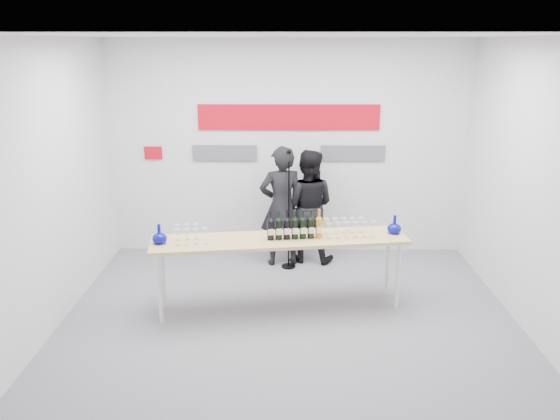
% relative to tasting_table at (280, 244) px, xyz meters
% --- Properties ---
extents(ground, '(5.00, 5.00, 0.00)m').
position_rel_tasting_table_xyz_m(ground, '(0.11, -0.15, -0.79)').
color(ground, slate).
rests_on(ground, ground).
extents(back_wall, '(5.00, 0.04, 3.00)m').
position_rel_tasting_table_xyz_m(back_wall, '(0.11, 1.85, 0.71)').
color(back_wall, silver).
rests_on(back_wall, ground).
extents(signage, '(3.38, 0.02, 0.79)m').
position_rel_tasting_table_xyz_m(signage, '(0.05, 1.82, 1.02)').
color(signage, '#BA0717').
rests_on(signage, back_wall).
extents(tasting_table, '(2.89, 0.94, 0.85)m').
position_rel_tasting_table_xyz_m(tasting_table, '(0.00, 0.00, 0.00)').
color(tasting_table, '#DABB75').
rests_on(tasting_table, ground).
extents(wine_bottles, '(0.62, 0.16, 0.33)m').
position_rel_tasting_table_xyz_m(wine_bottles, '(0.16, -0.01, 0.23)').
color(wine_bottles, black).
rests_on(wine_bottles, tasting_table).
extents(decanter_left, '(0.16, 0.16, 0.21)m').
position_rel_tasting_table_xyz_m(decanter_left, '(-1.30, -0.17, 0.17)').
color(decanter_left, '#070A84').
rests_on(decanter_left, tasting_table).
extents(decanter_right, '(0.16, 0.16, 0.21)m').
position_rel_tasting_table_xyz_m(decanter_right, '(1.30, 0.18, 0.17)').
color(decanter_right, '#070A84').
rests_on(decanter_right, tasting_table).
extents(glasses_left, '(0.38, 0.25, 0.18)m').
position_rel_tasting_table_xyz_m(glasses_left, '(-0.98, -0.14, 0.16)').
color(glasses_left, silver).
rests_on(glasses_left, tasting_table).
extents(glasses_right, '(0.58, 0.28, 0.18)m').
position_rel_tasting_table_xyz_m(glasses_right, '(0.76, 0.09, 0.16)').
color(glasses_right, silver).
rests_on(glasses_right, tasting_table).
extents(presenter_left, '(0.67, 0.51, 1.65)m').
position_rel_tasting_table_xyz_m(presenter_left, '(0.01, 1.32, 0.04)').
color(presenter_left, black).
rests_on(presenter_left, ground).
extents(presenter_right, '(0.87, 0.74, 1.57)m').
position_rel_tasting_table_xyz_m(presenter_right, '(0.36, 1.46, -0.00)').
color(presenter_right, black).
rests_on(presenter_right, ground).
extents(mic_stand, '(0.19, 0.19, 1.63)m').
position_rel_tasting_table_xyz_m(mic_stand, '(0.11, 1.18, -0.29)').
color(mic_stand, black).
rests_on(mic_stand, ground).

